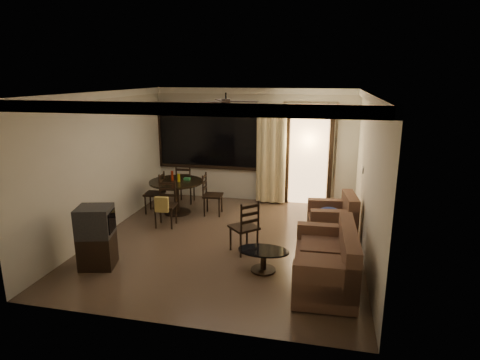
% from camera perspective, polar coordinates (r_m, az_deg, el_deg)
% --- Properties ---
extents(ground, '(5.50, 5.50, 0.00)m').
position_cam_1_polar(ground, '(7.80, -1.84, -8.68)').
color(ground, '#7F6651').
rests_on(ground, ground).
extents(room_shell, '(5.50, 6.70, 5.50)m').
position_cam_1_polar(room_shell, '(8.88, 4.66, 6.45)').
color(room_shell, beige).
rests_on(room_shell, ground).
extents(dining_table, '(1.22, 1.22, 0.98)m').
position_cam_1_polar(dining_table, '(9.28, -9.03, -1.10)').
color(dining_table, black).
rests_on(dining_table, ground).
extents(dining_chair_west, '(0.46, 0.46, 0.95)m').
position_cam_1_polar(dining_chair_west, '(9.49, -11.93, -2.89)').
color(dining_chair_west, black).
rests_on(dining_chair_west, ground).
extents(dining_chair_east, '(0.46, 0.46, 0.95)m').
position_cam_1_polar(dining_chair_east, '(9.17, -3.93, -3.20)').
color(dining_chair_east, black).
rests_on(dining_chair_east, ground).
extents(dining_chair_south, '(0.46, 0.51, 0.95)m').
position_cam_1_polar(dining_chair_south, '(8.58, -10.54, -4.54)').
color(dining_chair_south, black).
rests_on(dining_chair_south, ground).
extents(dining_chair_north, '(0.46, 0.46, 0.95)m').
position_cam_1_polar(dining_chair_north, '(10.09, -7.74, -1.64)').
color(dining_chair_north, black).
rests_on(dining_chair_north, ground).
extents(tv_cabinet, '(0.65, 0.61, 1.04)m').
position_cam_1_polar(tv_cabinet, '(7.04, -19.75, -7.64)').
color(tv_cabinet, black).
rests_on(tv_cabinet, ground).
extents(sofa, '(0.94, 1.69, 0.89)m').
position_cam_1_polar(sofa, '(6.28, 12.48, -11.54)').
color(sofa, '#3F201D').
rests_on(sofa, ground).
extents(armchair, '(0.97, 0.97, 0.88)m').
position_cam_1_polar(armchair, '(8.00, 13.27, -5.68)').
color(armchair, '#3F201D').
rests_on(armchair, ground).
extents(coffee_table, '(0.83, 0.50, 0.36)m').
position_cam_1_polar(coffee_table, '(6.62, 3.35, -10.86)').
color(coffee_table, black).
rests_on(coffee_table, ground).
extents(side_chair, '(0.61, 0.61, 0.98)m').
position_cam_1_polar(side_chair, '(7.25, 0.62, -8.05)').
color(side_chair, black).
rests_on(side_chair, ground).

